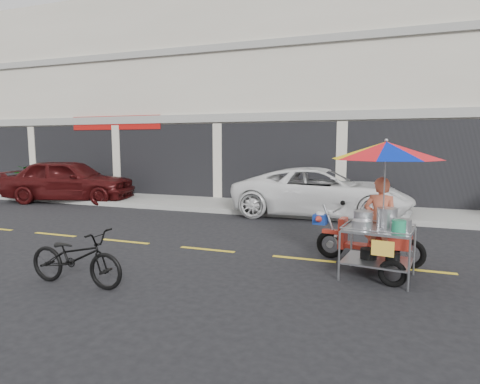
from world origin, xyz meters
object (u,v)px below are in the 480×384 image
(food_vendor_rig, at_px, (381,189))
(white_pickup, at_px, (321,192))
(near_bicycle, at_px, (76,257))
(maroon_sedan, at_px, (69,180))

(food_vendor_rig, bearing_deg, white_pickup, 117.32)
(white_pickup, relative_size, food_vendor_rig, 2.31)
(white_pickup, xyz_separation_m, near_bicycle, (-2.65, -7.28, -0.29))
(maroon_sedan, xyz_separation_m, food_vendor_rig, (11.02, -4.82, 0.62))
(maroon_sedan, xyz_separation_m, white_pickup, (9.30, 0.20, -0.07))
(white_pickup, xyz_separation_m, food_vendor_rig, (1.72, -5.02, 0.69))
(maroon_sedan, relative_size, food_vendor_rig, 2.08)
(food_vendor_rig, bearing_deg, near_bicycle, -144.24)
(near_bicycle, bearing_deg, maroon_sedan, 43.10)
(maroon_sedan, relative_size, white_pickup, 0.90)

